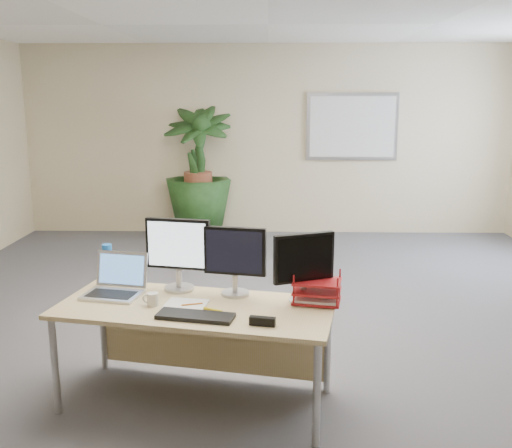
{
  "coord_description": "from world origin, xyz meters",
  "views": [
    {
      "loc": [
        0.01,
        -4.27,
        1.94
      ],
      "look_at": [
        -0.09,
        0.35,
        0.92
      ],
      "focal_mm": 40.0,
      "sensor_mm": 36.0,
      "label": 1
    }
  ],
  "objects_px": {
    "desk": "(200,321)",
    "monitor_left": "(178,249)",
    "laptop": "(116,284)",
    "monitor_right": "(235,256)",
    "floor_plant": "(198,185)"
  },
  "relations": [
    {
      "from": "desk",
      "to": "laptop",
      "type": "relative_size",
      "value": 4.4
    },
    {
      "from": "floor_plant",
      "to": "monitor_left",
      "type": "bearing_deg",
      "value": -84.86
    },
    {
      "from": "desk",
      "to": "laptop",
      "type": "distance_m",
      "value": 0.62
    },
    {
      "from": "monitor_left",
      "to": "monitor_right",
      "type": "height_order",
      "value": "monitor_left"
    },
    {
      "from": "desk",
      "to": "monitor_left",
      "type": "xyz_separation_m",
      "value": [
        -0.16,
        0.21,
        0.42
      ]
    },
    {
      "from": "desk",
      "to": "monitor_left",
      "type": "bearing_deg",
      "value": 127.31
    },
    {
      "from": "desk",
      "to": "monitor_left",
      "type": "relative_size",
      "value": 3.72
    },
    {
      "from": "desk",
      "to": "laptop",
      "type": "height_order",
      "value": "laptop"
    },
    {
      "from": "floor_plant",
      "to": "laptop",
      "type": "xyz_separation_m",
      "value": [
        -0.02,
        -4.37,
        -0.02
      ]
    },
    {
      "from": "laptop",
      "to": "desk",
      "type": "bearing_deg",
      "value": -12.64
    },
    {
      "from": "monitor_left",
      "to": "floor_plant",
      "type": "bearing_deg",
      "value": 95.14
    },
    {
      "from": "laptop",
      "to": "monitor_left",
      "type": "bearing_deg",
      "value": 11.96
    },
    {
      "from": "desk",
      "to": "monitor_right",
      "type": "height_order",
      "value": "monitor_right"
    },
    {
      "from": "monitor_left",
      "to": "monitor_right",
      "type": "xyz_separation_m",
      "value": [
        0.39,
        -0.09,
        -0.02
      ]
    },
    {
      "from": "desk",
      "to": "monitor_right",
      "type": "xyz_separation_m",
      "value": [
        0.22,
        0.12,
        0.4
      ]
    }
  ]
}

